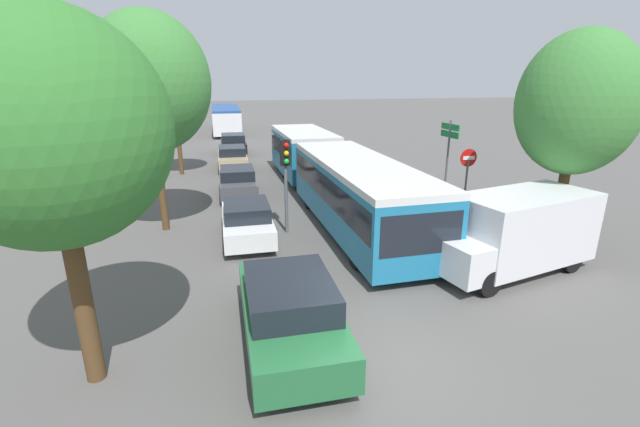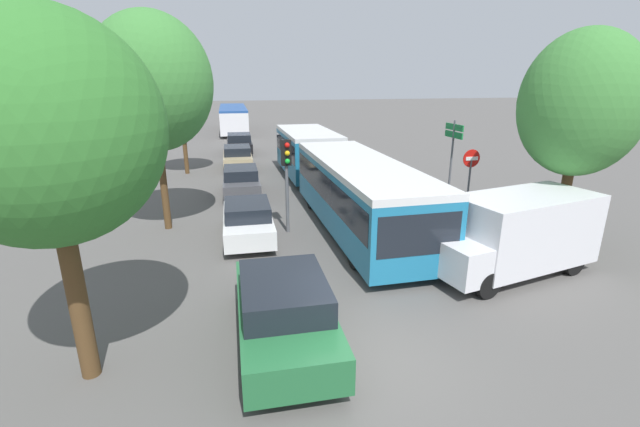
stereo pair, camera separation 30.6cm
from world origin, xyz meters
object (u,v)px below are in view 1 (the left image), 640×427
object	(u,v)px
tree_left_near	(50,131)
tree_left_far	(173,97)
white_van	(517,230)
queued_car_white	(247,221)
tree_left_mid	(152,87)
no_entry_sign	(467,173)
direction_sign_post	(449,143)
queued_car_graphite	(238,181)
tree_right_near	(579,108)
city_bus_rear	(226,118)
queued_car_green	(290,310)
articulated_bus	(330,170)
queued_car_tan	(232,157)
queued_car_black	(233,144)
traffic_light	(286,166)

from	to	relation	value
tree_left_near	tree_left_far	size ratio (longest dim) A/B	1.09
white_van	tree_left_near	distance (m)	11.56
queued_car_white	tree_left_mid	world-z (taller)	tree_left_mid
no_entry_sign	direction_sign_post	distance (m)	3.33
queued_car_graphite	tree_left_near	bearing A→B (deg)	165.67
tree_left_mid	tree_right_near	xyz separation A→B (m)	(13.00, -4.76, -0.59)
city_bus_rear	direction_sign_post	size ratio (longest dim) A/B	3.26
queued_car_green	city_bus_rear	bearing A→B (deg)	0.80
queued_car_green	white_van	size ratio (longest dim) A/B	0.84
no_entry_sign	tree_left_near	xyz separation A→B (m)	(-12.02, -7.03, 2.78)
articulated_bus	white_van	bearing A→B (deg)	21.70
tree_left_near	white_van	bearing A→B (deg)	12.12
queued_car_tan	direction_sign_post	bearing A→B (deg)	-132.86
queued_car_tan	direction_sign_post	distance (m)	13.25
queued_car_graphite	white_van	bearing A→B (deg)	-143.85
articulated_bus	no_entry_sign	size ratio (longest dim) A/B	6.25
queued_car_green	queued_car_black	size ratio (longest dim) A/B	1.06
queued_car_tan	white_van	size ratio (longest dim) A/B	0.76
white_van	queued_car_graphite	bearing A→B (deg)	-66.98
no_entry_sign	tree_left_far	world-z (taller)	tree_left_far
queued_car_tan	tree_left_mid	size ratio (longest dim) A/B	0.53
tree_left_mid	articulated_bus	bearing A→B (deg)	16.62
articulated_bus	traffic_light	size ratio (longest dim) A/B	5.18
queued_car_tan	queued_car_graphite	bearing A→B (deg)	-179.77
traffic_light	tree_left_near	bearing A→B (deg)	-42.75
tree_left_mid	tree_left_far	size ratio (longest dim) A/B	1.26
queued_car_tan	tree_left_mid	xyz separation A→B (m)	(-2.89, -10.71, 4.45)
articulated_bus	tree_left_mid	size ratio (longest dim) A/B	2.31
queued_car_tan	tree_left_mid	world-z (taller)	tree_left_mid
tree_left_near	tree_left_mid	distance (m)	8.49
queued_car_tan	queued_car_white	bearing A→B (deg)	-179.63
queued_car_graphite	direction_sign_post	bearing A→B (deg)	-104.26
city_bus_rear	no_entry_sign	size ratio (longest dim) A/B	4.17
queued_car_white	no_entry_sign	world-z (taller)	no_entry_sign
articulated_bus	queued_car_black	xyz separation A→B (m)	(-3.66, 14.17, -0.77)
articulated_bus	white_van	size ratio (longest dim) A/B	3.32
articulated_bus	queued_car_black	bearing A→B (deg)	-166.47
traffic_light	tree_right_near	size ratio (longest dim) A/B	0.49
white_van	tree_right_near	size ratio (longest dim) A/B	0.77
queued_car_green	direction_sign_post	world-z (taller)	direction_sign_post
tree_left_far	no_entry_sign	bearing A→B (deg)	-43.77
tree_left_near	articulated_bus	bearing A→B (deg)	54.95
queued_car_white	tree_left_mid	size ratio (longest dim) A/B	0.51
city_bus_rear	tree_left_near	distance (m)	38.58
queued_car_green	tree_left_near	distance (m)	5.42
queued_car_graphite	no_entry_sign	bearing A→B (deg)	-122.63
tree_left_far	city_bus_rear	bearing A→B (deg)	80.78
queued_car_green	tree_left_near	xyz separation A→B (m)	(-3.78, -0.25, 3.88)
queued_car_green	no_entry_sign	xyz separation A→B (m)	(8.23, 6.79, 1.10)
articulated_bus	tree_left_mid	distance (m)	8.04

